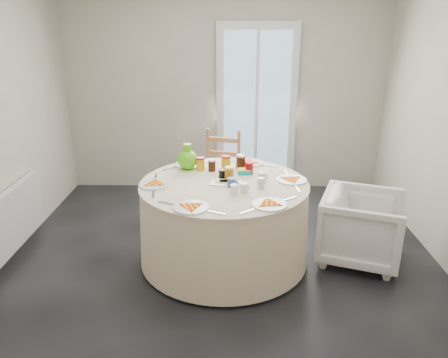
{
  "coord_description": "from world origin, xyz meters",
  "views": [
    {
      "loc": [
        0.07,
        -3.51,
        2.12
      ],
      "look_at": [
        0.02,
        0.08,
        0.8
      ],
      "focal_mm": 35.0,
      "sensor_mm": 36.0,
      "label": 1
    }
  ],
  "objects_px": {
    "wooden_chair": "(219,174)",
    "armchair": "(363,221)",
    "green_pitcher": "(188,158)",
    "radiator": "(17,216)",
    "table": "(224,223)"
  },
  "relations": [
    {
      "from": "table",
      "to": "armchair",
      "type": "distance_m",
      "value": 1.26
    },
    {
      "from": "table",
      "to": "green_pitcher",
      "type": "xyz_separation_m",
      "value": [
        -0.35,
        0.37,
        0.49
      ]
    },
    {
      "from": "wooden_chair",
      "to": "armchair",
      "type": "relative_size",
      "value": 1.33
    },
    {
      "from": "radiator",
      "to": "wooden_chair",
      "type": "relative_size",
      "value": 1.05
    },
    {
      "from": "radiator",
      "to": "green_pitcher",
      "type": "relative_size",
      "value": 4.1
    },
    {
      "from": "radiator",
      "to": "table",
      "type": "bearing_deg",
      "value": -3.44
    },
    {
      "from": "armchair",
      "to": "table",
      "type": "bearing_deg",
      "value": 110.83
    },
    {
      "from": "table",
      "to": "radiator",
      "type": "bearing_deg",
      "value": 176.56
    },
    {
      "from": "wooden_chair",
      "to": "green_pitcher",
      "type": "height_order",
      "value": "green_pitcher"
    },
    {
      "from": "table",
      "to": "green_pitcher",
      "type": "bearing_deg",
      "value": 133.36
    },
    {
      "from": "wooden_chair",
      "to": "armchair",
      "type": "bearing_deg",
      "value": -22.97
    },
    {
      "from": "table",
      "to": "green_pitcher",
      "type": "height_order",
      "value": "green_pitcher"
    },
    {
      "from": "radiator",
      "to": "table",
      "type": "xyz_separation_m",
      "value": [
        1.96,
        -0.12,
        -0.01
      ]
    },
    {
      "from": "armchair",
      "to": "green_pitcher",
      "type": "relative_size",
      "value": 2.95
    },
    {
      "from": "table",
      "to": "armchair",
      "type": "xyz_separation_m",
      "value": [
        1.26,
        0.02,
        0.02
      ]
    }
  ]
}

